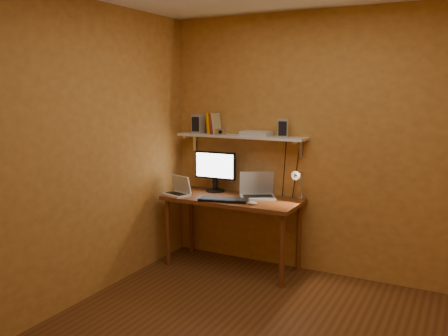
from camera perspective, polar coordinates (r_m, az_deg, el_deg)
The scene contains 14 objects.
room at distance 3.24m, azimuth 4.83°, elevation -0.19°, with size 3.44×3.24×2.64m.
desk at distance 4.88m, azimuth 1.00°, elevation -4.56°, with size 1.40×0.60×0.75m.
wall_shelf at distance 4.93m, azimuth 2.04°, elevation 3.78°, with size 1.40×0.25×0.21m.
monitor at distance 5.11m, azimuth -1.07°, elevation -0.15°, with size 0.48×0.21×0.43m.
laptop at distance 4.87m, azimuth 4.02°, elevation -2.73°, with size 0.43×0.40×0.26m.
netbook at distance 4.99m, azimuth -5.52°, elevation -2.61°, with size 0.32×0.27×0.21m.
keyboard at distance 4.71m, azimuth -0.08°, elevation -3.84°, with size 0.49×0.16×0.03m, color black.
mouse at distance 4.56m, azimuth 3.46°, elevation -4.24°, with size 0.09×0.06×0.03m, color silver.
desk_lamp at distance 4.68m, azimuth 8.96°, elevation -1.58°, with size 0.09×0.23×0.38m.
speaker_left at distance 5.17m, azimuth -3.12°, elevation 5.33°, with size 0.11×0.11×0.20m, color #97999F.
speaker_right at distance 4.73m, azimuth 7.09°, elevation 4.78°, with size 0.10×0.10×0.18m, color #97999F.
books at distance 5.08m, azimuth -1.24°, elevation 5.40°, with size 0.11×0.15×0.23m.
shelf_camera at distance 4.95m, azimuth -0.42°, elevation 4.37°, with size 0.11×0.07×0.06m.
router at distance 4.85m, azimuth 3.89°, elevation 4.16°, with size 0.30×0.20×0.05m, color silver.
Camera 1 is at (1.24, -2.95, 1.83)m, focal length 38.00 mm.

